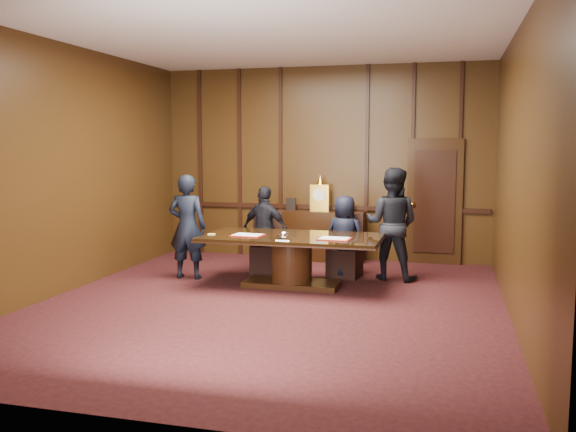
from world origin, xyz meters
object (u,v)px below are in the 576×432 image
(signatory_right, at_px, (344,237))
(witness_left, at_px, (187,227))
(signatory_left, at_px, (265,230))
(witness_right, at_px, (392,224))
(conference_table, at_px, (292,252))
(sideboard, at_px, (320,234))

(signatory_right, height_order, witness_left, witness_left)
(signatory_left, relative_size, witness_right, 0.82)
(conference_table, xyz_separation_m, witness_left, (-1.71, 0.13, 0.31))
(sideboard, distance_m, signatory_right, 1.53)
(signatory_left, distance_m, signatory_right, 1.30)
(sideboard, bearing_deg, signatory_left, -114.71)
(signatory_left, height_order, signatory_right, signatory_left)
(signatory_left, distance_m, witness_right, 2.03)
(sideboard, xyz_separation_m, signatory_left, (-0.63, -1.36, 0.23))
(signatory_right, xyz_separation_m, witness_left, (-2.36, -0.67, 0.17))
(signatory_left, bearing_deg, conference_table, 143.47)
(conference_table, height_order, witness_right, witness_right)
(signatory_right, distance_m, witness_left, 2.46)
(witness_right, bearing_deg, signatory_right, 16.14)
(conference_table, relative_size, witness_left, 1.60)
(sideboard, relative_size, witness_right, 0.92)
(signatory_right, bearing_deg, conference_table, 60.68)
(sideboard, relative_size, witness_left, 0.98)
(signatory_right, bearing_deg, witness_left, 25.67)
(sideboard, distance_m, witness_right, 1.93)
(conference_table, distance_m, witness_left, 1.75)
(conference_table, height_order, signatory_right, signatory_right)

